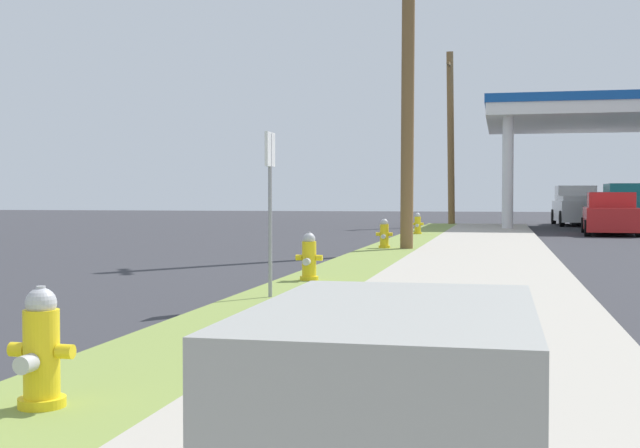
{
  "coord_description": "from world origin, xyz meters",
  "views": [
    {
      "loc": [
        3.41,
        -0.84,
        1.41
      ],
      "look_at": [
        0.55,
        12.4,
        0.97
      ],
      "focal_mm": 46.95,
      "sensor_mm": 36.0,
      "label": 1
    }
  ],
  "objects_px": {
    "truck_teal_at_forecourt": "(633,209)",
    "car_red_by_far_pump": "(610,215)",
    "fire_hydrant_nearest": "(41,354)",
    "fire_hydrant_fourth": "(418,225)",
    "utility_pole_midground": "(408,39)",
    "utility_pole_background": "(451,137)",
    "fire_hydrant_third": "(384,235)",
    "car_black_by_near_pump": "(612,212)",
    "street_sign_post": "(270,179)",
    "fire_hydrant_second": "(309,259)",
    "truck_white_on_apron": "(577,207)"
  },
  "relations": [
    {
      "from": "fire_hydrant_second",
      "to": "fire_hydrant_fourth",
      "type": "distance_m",
      "value": 16.56
    },
    {
      "from": "fire_hydrant_third",
      "to": "utility_pole_midground",
      "type": "xyz_separation_m",
      "value": [
        0.6,
        -0.12,
        4.88
      ]
    },
    {
      "from": "utility_pole_midground",
      "to": "street_sign_post",
      "type": "bearing_deg",
      "value": -93.47
    },
    {
      "from": "fire_hydrant_fourth",
      "to": "street_sign_post",
      "type": "xyz_separation_m",
      "value": [
        -0.08,
        -18.78,
        1.19
      ]
    },
    {
      "from": "utility_pole_background",
      "to": "truck_teal_at_forecourt",
      "type": "xyz_separation_m",
      "value": [
        7.65,
        -3.77,
        -3.33
      ]
    },
    {
      "from": "utility_pole_background",
      "to": "street_sign_post",
      "type": "height_order",
      "value": "utility_pole_background"
    },
    {
      "from": "utility_pole_midground",
      "to": "truck_teal_at_forecourt",
      "type": "distance_m",
      "value": 17.81
    },
    {
      "from": "fire_hydrant_third",
      "to": "car_black_by_near_pump",
      "type": "height_order",
      "value": "car_black_by_near_pump"
    },
    {
      "from": "street_sign_post",
      "to": "fire_hydrant_second",
      "type": "bearing_deg",
      "value": 89.94
    },
    {
      "from": "utility_pole_background",
      "to": "truck_teal_at_forecourt",
      "type": "bearing_deg",
      "value": -26.25
    },
    {
      "from": "fire_hydrant_nearest",
      "to": "fire_hydrant_fourth",
      "type": "distance_m",
      "value": 24.53
    },
    {
      "from": "fire_hydrant_third",
      "to": "street_sign_post",
      "type": "height_order",
      "value": "street_sign_post"
    },
    {
      "from": "car_black_by_near_pump",
      "to": "truck_white_on_apron",
      "type": "distance_m",
      "value": 3.83
    },
    {
      "from": "utility_pole_midground",
      "to": "car_red_by_far_pump",
      "type": "bearing_deg",
      "value": 62.04
    },
    {
      "from": "fire_hydrant_nearest",
      "to": "car_red_by_far_pump",
      "type": "distance_m",
      "value": 28.77
    },
    {
      "from": "fire_hydrant_nearest",
      "to": "car_black_by_near_pump",
      "type": "bearing_deg",
      "value": 77.61
    },
    {
      "from": "car_black_by_near_pump",
      "to": "truck_white_on_apron",
      "type": "height_order",
      "value": "truck_white_on_apron"
    },
    {
      "from": "truck_teal_at_forecourt",
      "to": "fire_hydrant_nearest",
      "type": "bearing_deg",
      "value": -104.28
    },
    {
      "from": "truck_teal_at_forecourt",
      "to": "utility_pole_background",
      "type": "bearing_deg",
      "value": 153.75
    },
    {
      "from": "car_black_by_near_pump",
      "to": "fire_hydrant_second",
      "type": "bearing_deg",
      "value": -106.17
    },
    {
      "from": "fire_hydrant_nearest",
      "to": "fire_hydrant_third",
      "type": "bearing_deg",
      "value": 90.41
    },
    {
      "from": "fire_hydrant_third",
      "to": "car_red_by_far_pump",
      "type": "height_order",
      "value": "car_red_by_far_pump"
    },
    {
      "from": "utility_pole_background",
      "to": "fire_hydrant_fourth",
      "type": "bearing_deg",
      "value": -92.58
    },
    {
      "from": "fire_hydrant_second",
      "to": "fire_hydrant_fourth",
      "type": "height_order",
      "value": "same"
    },
    {
      "from": "truck_teal_at_forecourt",
      "to": "car_red_by_far_pump",
      "type": "bearing_deg",
      "value": -109.64
    },
    {
      "from": "fire_hydrant_nearest",
      "to": "fire_hydrant_fourth",
      "type": "xyz_separation_m",
      "value": [
        -0.07,
        24.53,
        0.0
      ]
    },
    {
      "from": "utility_pole_background",
      "to": "car_red_by_far_pump",
      "type": "distance_m",
      "value": 10.42
    },
    {
      "from": "fire_hydrant_second",
      "to": "utility_pole_midground",
      "type": "distance_m",
      "value": 9.58
    },
    {
      "from": "fire_hydrant_nearest",
      "to": "fire_hydrant_third",
      "type": "height_order",
      "value": "same"
    },
    {
      "from": "fire_hydrant_third",
      "to": "utility_pole_background",
      "type": "height_order",
      "value": "utility_pole_background"
    },
    {
      "from": "fire_hydrant_second",
      "to": "street_sign_post",
      "type": "xyz_separation_m",
      "value": [
        -0.0,
        -2.22,
        1.19
      ]
    },
    {
      "from": "utility_pole_midground",
      "to": "street_sign_post",
      "type": "relative_size",
      "value": 4.83
    },
    {
      "from": "utility_pole_midground",
      "to": "truck_white_on_apron",
      "type": "relative_size",
      "value": 1.88
    },
    {
      "from": "fire_hydrant_third",
      "to": "car_black_by_near_pump",
      "type": "xyz_separation_m",
      "value": [
        7.79,
        18.65,
        0.28
      ]
    },
    {
      "from": "fire_hydrant_second",
      "to": "fire_hydrant_third",
      "type": "distance_m",
      "value": 8.34
    },
    {
      "from": "truck_white_on_apron",
      "to": "car_red_by_far_pump",
      "type": "bearing_deg",
      "value": -88.61
    },
    {
      "from": "fire_hydrant_fourth",
      "to": "truck_white_on_apron",
      "type": "distance_m",
      "value": 15.52
    },
    {
      "from": "utility_pole_background",
      "to": "car_black_by_near_pump",
      "type": "bearing_deg",
      "value": -3.95
    },
    {
      "from": "street_sign_post",
      "to": "car_black_by_near_pump",
      "type": "relative_size",
      "value": 0.47
    },
    {
      "from": "utility_pole_midground",
      "to": "truck_teal_at_forecourt",
      "type": "relative_size",
      "value": 1.89
    },
    {
      "from": "street_sign_post",
      "to": "car_red_by_far_pump",
      "type": "height_order",
      "value": "street_sign_post"
    },
    {
      "from": "truck_teal_at_forecourt",
      "to": "truck_white_on_apron",
      "type": "bearing_deg",
      "value": 102.98
    },
    {
      "from": "utility_pole_midground",
      "to": "utility_pole_background",
      "type": "bearing_deg",
      "value": 90.19
    },
    {
      "from": "utility_pole_midground",
      "to": "car_black_by_near_pump",
      "type": "bearing_deg",
      "value": 69.03
    },
    {
      "from": "fire_hydrant_fourth",
      "to": "fire_hydrant_third",
      "type": "bearing_deg",
      "value": -90.3
    },
    {
      "from": "fire_hydrant_nearest",
      "to": "fire_hydrant_fourth",
      "type": "relative_size",
      "value": 1.0
    },
    {
      "from": "utility_pole_background",
      "to": "fire_hydrant_third",
      "type": "bearing_deg",
      "value": -91.6
    },
    {
      "from": "street_sign_post",
      "to": "truck_white_on_apron",
      "type": "relative_size",
      "value": 0.39
    },
    {
      "from": "fire_hydrant_fourth",
      "to": "car_black_by_near_pump",
      "type": "relative_size",
      "value": 0.16
    },
    {
      "from": "fire_hydrant_third",
      "to": "fire_hydrant_fourth",
      "type": "relative_size",
      "value": 1.0
    }
  ]
}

